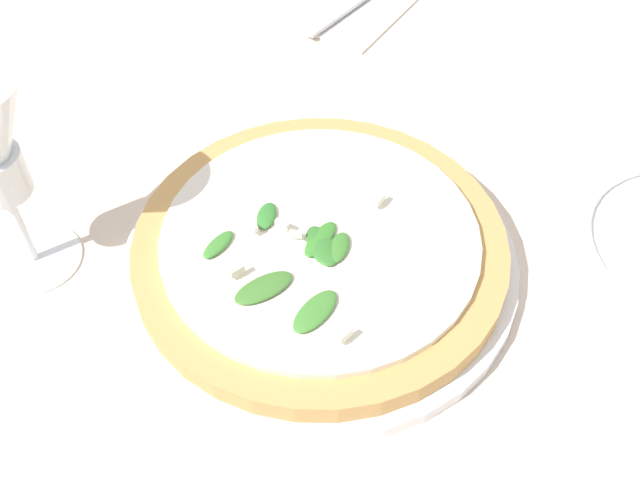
{
  "coord_description": "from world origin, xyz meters",
  "views": [
    {
      "loc": [
        -0.24,
        -0.29,
        0.46
      ],
      "look_at": [
        -0.01,
        0.01,
        0.03
      ],
      "focal_mm": 42.0,
      "sensor_mm": 36.0,
      "label": 1
    }
  ],
  "objects": [
    {
      "name": "ground_plane",
      "position": [
        0.0,
        0.0,
        0.0
      ],
      "size": [
        6.0,
        6.0,
        0.0
      ],
      "primitive_type": "plane",
      "color": "beige"
    },
    {
      "name": "pizza_arugula_main",
      "position": [
        -0.01,
        0.01,
        0.02
      ],
      "size": [
        0.31,
        0.31,
        0.05
      ],
      "color": "white",
      "rests_on": "ground_plane"
    },
    {
      "name": "napkin",
      "position": [
        0.26,
        0.27,
        0.0
      ],
      "size": [
        0.18,
        0.15,
        0.01
      ],
      "rotation": [
        0.0,
        0.0,
        0.33
      ],
      "color": "silver",
      "rests_on": "ground_plane"
    }
  ]
}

